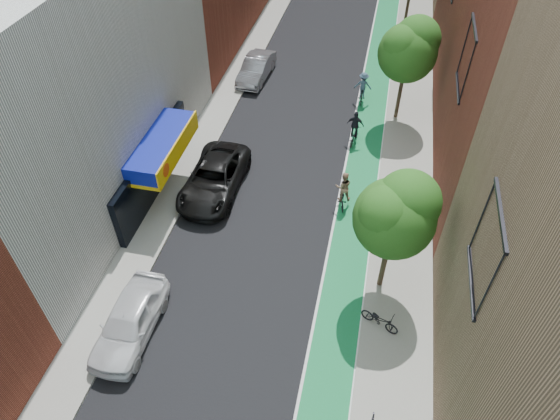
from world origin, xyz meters
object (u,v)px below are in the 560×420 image
Objects in this scene: parked_car_silver at (256,68)px; cyclist_lane_near at (343,191)px; cyclist_lane_mid at (355,131)px; cyclist_lane_far at (363,89)px; parked_car_white at (130,321)px; parked_car_black at (214,178)px.

cyclist_lane_near reaches higher than parked_car_silver.
cyclist_lane_near is (7.80, -12.05, 0.13)m from parked_car_silver.
cyclist_lane_mid reaches higher than parked_car_silver.
parked_car_silver is 2.27× the size of cyclist_lane_far.
parked_car_white reaches higher than parked_car_silver.
cyclist_lane_near reaches higher than parked_car_white.
parked_car_silver is at bearing 94.42° from parked_car_black.
parked_car_white is 12.41m from cyclist_lane_near.
cyclist_lane_near is at bearing 98.42° from cyclist_lane_mid.
parked_car_silver is 7.94m from cyclist_lane_far.
cyclist_lane_mid is (7.63, 15.56, -0.01)m from parked_car_white.
cyclist_lane_far is at bearing -7.10° from parked_car_silver.
cyclist_lane_near is 1.00× the size of cyclist_lane_far.
cyclist_lane_mid is at bearing 63.82° from parked_car_white.
parked_car_white is at bearing -93.21° from parked_car_black.
cyclist_lane_mid is 4.79m from cyclist_lane_far.
cyclist_lane_far is (7.80, -1.48, 0.16)m from parked_car_silver.
cyclist_lane_far reaches higher than parked_car_white.
parked_car_black is 2.86× the size of cyclist_lane_near.
parked_car_black is 2.85× the size of cyclist_lane_far.
parked_car_black is at bearing -9.44° from cyclist_lane_near.
cyclist_lane_near is at bearing 89.02° from cyclist_lane_far.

